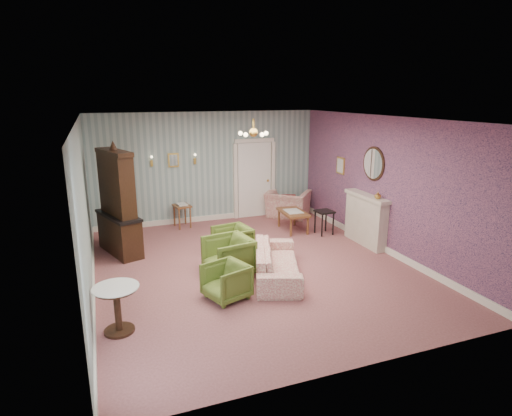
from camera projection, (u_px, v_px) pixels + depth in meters
name	position (u px, v px, depth m)	size (l,w,h in m)	color
floor	(254.00, 267.00, 8.51)	(7.00, 7.00, 0.00)	#975757
ceiling	(253.00, 119.00, 7.76)	(7.00, 7.00, 0.00)	white
wall_back	(208.00, 168.00, 11.30)	(6.00, 6.00, 0.00)	gray
wall_front	(358.00, 262.00, 4.97)	(6.00, 6.00, 0.00)	gray
wall_left	(85.00, 211.00, 7.11)	(7.00, 7.00, 0.00)	gray
wall_right	(385.00, 185.00, 9.15)	(7.00, 7.00, 0.00)	gray
wall_right_floral	(384.00, 185.00, 9.15)	(7.00, 7.00, 0.00)	#C0607B
door	(254.00, 178.00, 11.80)	(1.12, 0.12, 2.16)	white
olive_chair_a	(226.00, 280.00, 7.13)	(0.65, 0.61, 0.67)	#576D26
olive_chair_b	(228.00, 254.00, 8.05)	(0.80, 0.75, 0.82)	#576D26
olive_chair_c	(232.00, 240.00, 8.99)	(0.70, 0.65, 0.72)	#576D26
sofa_chintz	(277.00, 257.00, 7.98)	(2.01, 0.59, 0.79)	#AA4449
wingback_chair	(288.00, 200.00, 11.88)	(1.12, 0.73, 0.98)	#AA4449
dresser	(117.00, 200.00, 8.99)	(0.49, 1.42, 2.36)	black
fireplace	(366.00, 219.00, 9.69)	(0.30, 1.40, 1.16)	beige
mantel_vase	(378.00, 195.00, 9.15)	(0.15, 0.15, 0.15)	gold
oval_mirror	(373.00, 164.00, 9.40)	(0.04, 0.76, 0.84)	white
framed_print	(341.00, 166.00, 10.68)	(0.04, 0.34, 0.42)	gold
coffee_table	(293.00, 221.00, 10.73)	(0.55, 0.99, 0.50)	brown
side_table_black	(324.00, 222.00, 10.44)	(0.40, 0.40, 0.60)	black
pedestal_table	(118.00, 309.00, 6.11)	(0.65, 0.65, 0.71)	black
nesting_table	(182.00, 215.00, 11.00)	(0.38, 0.49, 0.64)	brown
gilt_mirror_back	(174.00, 160.00, 10.89)	(0.28, 0.06, 0.36)	gold
sconce_left	(152.00, 161.00, 10.69)	(0.16, 0.12, 0.30)	gold
sconce_right	(195.00, 159.00, 11.06)	(0.16, 0.12, 0.30)	gold
chandelier	(253.00, 134.00, 7.83)	(0.56, 0.56, 0.36)	gold
burgundy_cushion	(288.00, 201.00, 11.73)	(0.38, 0.10, 0.38)	maroon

